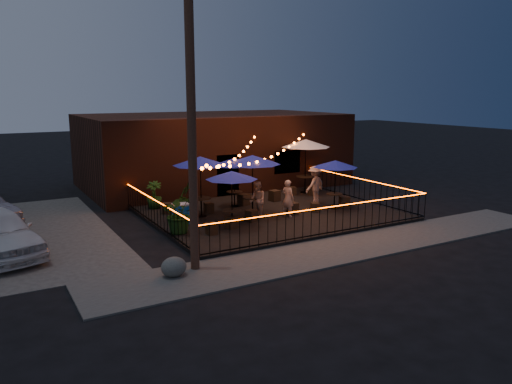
% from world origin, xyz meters
% --- Properties ---
extents(ground, '(110.00, 110.00, 0.00)m').
position_xyz_m(ground, '(0.00, 0.00, 0.00)').
color(ground, black).
rests_on(ground, ground).
extents(patio, '(10.00, 8.00, 0.15)m').
position_xyz_m(patio, '(0.00, 2.00, 0.07)').
color(patio, black).
rests_on(patio, ground).
extents(sidewalk, '(18.00, 2.50, 0.05)m').
position_xyz_m(sidewalk, '(0.00, -3.25, 0.03)').
color(sidewalk, '#3E3B39').
rests_on(sidewalk, ground).
extents(brick_building, '(14.00, 8.00, 4.00)m').
position_xyz_m(brick_building, '(1.00, 9.99, 2.00)').
color(brick_building, '#35180E').
rests_on(brick_building, ground).
extents(utility_pole, '(0.26, 0.26, 8.00)m').
position_xyz_m(utility_pole, '(-5.40, -2.60, 4.00)').
color(utility_pole, '#3E2419').
rests_on(utility_pole, ground).
extents(fence_front, '(10.00, 0.04, 1.04)m').
position_xyz_m(fence_front, '(0.00, -2.00, 0.66)').
color(fence_front, black).
rests_on(fence_front, patio).
extents(fence_left, '(0.04, 8.00, 1.04)m').
position_xyz_m(fence_left, '(-5.00, 2.00, 0.66)').
color(fence_left, black).
rests_on(fence_left, patio).
extents(fence_right, '(0.04, 8.00, 1.04)m').
position_xyz_m(fence_right, '(5.00, 2.00, 0.66)').
color(fence_right, black).
rests_on(fence_right, patio).
extents(festoon_lights, '(10.02, 8.72, 1.32)m').
position_xyz_m(festoon_lights, '(-1.01, 1.70, 2.52)').
color(festoon_lights, '#FF5B10').
rests_on(festoon_lights, ground).
extents(cafe_table_0, '(2.49, 2.49, 2.18)m').
position_xyz_m(cafe_table_0, '(-2.51, 0.63, 2.14)').
color(cafe_table_0, black).
rests_on(cafe_table_0, patio).
extents(cafe_table_1, '(2.93, 2.93, 2.50)m').
position_xyz_m(cafe_table_1, '(-2.84, 2.81, 2.44)').
color(cafe_table_1, black).
rests_on(cafe_table_1, patio).
extents(cafe_table_2, '(2.71, 2.71, 2.55)m').
position_xyz_m(cafe_table_2, '(-0.96, 1.80, 2.48)').
color(cafe_table_2, black).
rests_on(cafe_table_2, patio).
extents(cafe_table_3, '(2.62, 2.62, 2.20)m').
position_xyz_m(cafe_table_3, '(-0.81, 3.75, 2.16)').
color(cafe_table_3, black).
rests_on(cafe_table_3, patio).
extents(cafe_table_4, '(2.41, 2.41, 2.16)m').
position_xyz_m(cafe_table_4, '(2.85, 1.18, 2.12)').
color(cafe_table_4, black).
rests_on(cafe_table_4, patio).
extents(cafe_table_5, '(3.14, 3.14, 2.73)m').
position_xyz_m(cafe_table_5, '(3.80, 4.78, 2.64)').
color(cafe_table_5, black).
rests_on(cafe_table_5, patio).
extents(bistro_chair_0, '(0.36, 0.36, 0.42)m').
position_xyz_m(bistro_chair_0, '(-3.59, 0.16, 0.36)').
color(bistro_chair_0, black).
rests_on(bistro_chair_0, patio).
extents(bistro_chair_1, '(0.48, 0.48, 0.46)m').
position_xyz_m(bistro_chair_1, '(-2.58, 0.56, 0.38)').
color(bistro_chair_1, black).
rests_on(bistro_chair_1, patio).
extents(bistro_chair_2, '(0.51, 0.51, 0.46)m').
position_xyz_m(bistro_chair_2, '(-3.95, 3.98, 0.38)').
color(bistro_chair_2, black).
rests_on(bistro_chair_2, patio).
extents(bistro_chair_3, '(0.40, 0.40, 0.43)m').
position_xyz_m(bistro_chair_3, '(-2.31, 3.22, 0.37)').
color(bistro_chair_3, black).
rests_on(bistro_chair_3, patio).
extents(bistro_chair_4, '(0.49, 0.49, 0.47)m').
position_xyz_m(bistro_chair_4, '(-1.45, 1.02, 0.38)').
color(bistro_chair_4, black).
rests_on(bistro_chair_4, patio).
extents(bistro_chair_5, '(0.43, 0.43, 0.50)m').
position_xyz_m(bistro_chair_5, '(0.63, 1.22, 0.40)').
color(bistro_chair_5, black).
rests_on(bistro_chair_5, patio).
extents(bistro_chair_6, '(0.53, 0.53, 0.52)m').
position_xyz_m(bistro_chair_6, '(-0.33, 3.77, 0.41)').
color(bistro_chair_6, black).
rests_on(bistro_chair_6, patio).
extents(bistro_chair_7, '(0.49, 0.49, 0.51)m').
position_xyz_m(bistro_chair_7, '(1.36, 3.82, 0.40)').
color(bistro_chair_7, black).
rests_on(bistro_chair_7, patio).
extents(bistro_chair_8, '(0.43, 0.43, 0.40)m').
position_xyz_m(bistro_chair_8, '(1.72, 1.07, 0.35)').
color(bistro_chair_8, black).
rests_on(bistro_chair_8, patio).
extents(bistro_chair_9, '(0.54, 0.54, 0.49)m').
position_xyz_m(bistro_chair_9, '(3.38, 1.13, 0.40)').
color(bistro_chair_9, black).
rests_on(bistro_chair_9, patio).
extents(bistro_chair_10, '(0.44, 0.44, 0.41)m').
position_xyz_m(bistro_chair_10, '(2.85, 4.54, 0.36)').
color(bistro_chair_10, black).
rests_on(bistro_chair_10, patio).
extents(bistro_chair_11, '(0.40, 0.40, 0.41)m').
position_xyz_m(bistro_chair_11, '(3.71, 4.08, 0.36)').
color(bistro_chair_11, black).
rests_on(bistro_chair_11, patio).
extents(patron_a, '(0.56, 0.66, 1.54)m').
position_xyz_m(patron_a, '(0.26, 1.00, 0.92)').
color(patron_a, '#D59E8E').
rests_on(patron_a, patio).
extents(patron_b, '(0.65, 0.80, 1.53)m').
position_xyz_m(patron_b, '(-0.97, 1.38, 0.91)').
color(patron_b, beige).
rests_on(patron_b, patio).
extents(patron_c, '(1.26, 0.93, 1.75)m').
position_xyz_m(patron_c, '(2.72, 2.47, 1.02)').
color(patron_c, '#D0A588').
rests_on(patron_c, patio).
extents(potted_shrub_a, '(1.45, 1.30, 1.47)m').
position_xyz_m(potted_shrub_a, '(-4.50, 0.93, 0.88)').
color(potted_shrub_a, '#123D0C').
rests_on(potted_shrub_a, patio).
extents(potted_shrub_b, '(1.06, 0.97, 1.55)m').
position_xyz_m(potted_shrub_b, '(-3.40, 3.25, 0.93)').
color(potted_shrub_b, '#123F11').
rests_on(potted_shrub_b, patio).
extents(potted_shrub_c, '(0.89, 0.89, 1.21)m').
position_xyz_m(potted_shrub_c, '(-4.08, 5.16, 0.76)').
color(potted_shrub_c, '#143611').
rests_on(potted_shrub_c, patio).
extents(cooler, '(0.66, 0.50, 0.82)m').
position_xyz_m(cooler, '(-4.03, 2.09, 0.56)').
color(cooler, '#0C4AB2').
rests_on(cooler, patio).
extents(boulder, '(1.00, 0.92, 0.64)m').
position_xyz_m(boulder, '(-6.17, -2.88, 0.32)').
color(boulder, '#494843').
rests_on(boulder, ground).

